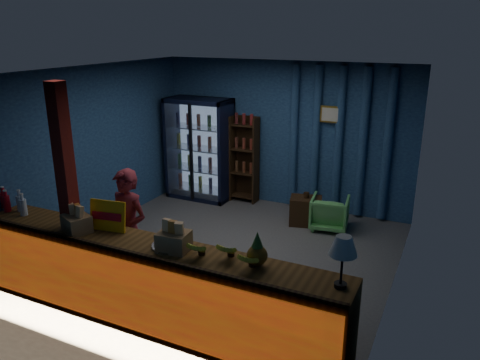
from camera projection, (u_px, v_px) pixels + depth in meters
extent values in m
plane|color=#515154|center=(229.00, 251.00, 6.85)|extent=(4.60, 4.60, 0.00)
plane|color=navy|center=(284.00, 135.00, 8.33)|extent=(4.60, 0.00, 4.60)
plane|color=navy|center=(126.00, 224.00, 4.56)|extent=(4.60, 0.00, 4.60)
plane|color=navy|center=(99.00, 149.00, 7.39)|extent=(0.00, 4.40, 4.40)
plane|color=navy|center=(402.00, 190.00, 5.50)|extent=(0.00, 4.40, 4.40)
plane|color=#472D19|center=(228.00, 70.00, 6.04)|extent=(4.60, 4.60, 0.00)
cube|color=brown|center=(150.00, 284.00, 5.07)|extent=(4.40, 0.55, 0.95)
cube|color=red|center=(133.00, 297.00, 4.83)|extent=(4.35, 0.02, 0.81)
cube|color=#352510|center=(131.00, 253.00, 4.69)|extent=(4.40, 0.04, 0.04)
cube|color=maroon|center=(69.00, 198.00, 5.25)|extent=(0.16, 0.16, 2.60)
cube|color=black|center=(207.00, 146.00, 9.01)|extent=(1.20, 0.06, 1.90)
cube|color=black|center=(174.00, 146.00, 9.01)|extent=(0.06, 0.60, 1.90)
cube|color=black|center=(227.00, 152.00, 8.54)|extent=(0.06, 0.60, 1.90)
cube|color=black|center=(198.00, 101.00, 8.49)|extent=(1.20, 0.60, 0.08)
cube|color=black|center=(201.00, 195.00, 9.06)|extent=(1.20, 0.60, 0.08)
cube|color=#99B2D8|center=(205.00, 147.00, 8.97)|extent=(1.08, 0.02, 1.74)
cube|color=white|center=(192.00, 152.00, 8.54)|extent=(1.12, 0.02, 1.78)
cube|color=black|center=(191.00, 153.00, 8.52)|extent=(0.05, 0.05, 1.80)
cube|color=silver|center=(201.00, 188.00, 9.02)|extent=(1.08, 0.48, 0.02)
cylinder|color=#A93C18|center=(181.00, 179.00, 9.16)|extent=(0.07, 0.07, 0.22)
cylinder|color=#20691A|center=(190.00, 180.00, 9.07)|extent=(0.07, 0.07, 0.22)
cylinder|color=#ADAD1A|center=(200.00, 182.00, 8.98)|extent=(0.07, 0.07, 0.22)
cylinder|color=navy|center=(211.00, 183.00, 8.89)|extent=(0.07, 0.07, 0.22)
cylinder|color=maroon|center=(221.00, 185.00, 8.80)|extent=(0.07, 0.07, 0.22)
cube|color=silver|center=(200.00, 168.00, 8.90)|extent=(1.08, 0.48, 0.02)
cylinder|color=#20691A|center=(180.00, 159.00, 9.04)|extent=(0.07, 0.07, 0.22)
cylinder|color=#ADAD1A|center=(190.00, 160.00, 8.95)|extent=(0.07, 0.07, 0.22)
cylinder|color=navy|center=(200.00, 162.00, 8.86)|extent=(0.07, 0.07, 0.22)
cylinder|color=maroon|center=(210.00, 163.00, 8.76)|extent=(0.07, 0.07, 0.22)
cylinder|color=#A93C18|center=(221.00, 165.00, 8.67)|extent=(0.07, 0.07, 0.22)
cube|color=silver|center=(200.00, 148.00, 8.77)|extent=(1.08, 0.48, 0.02)
cylinder|color=#ADAD1A|center=(179.00, 139.00, 8.92)|extent=(0.07, 0.07, 0.22)
cylinder|color=navy|center=(189.00, 140.00, 8.82)|extent=(0.07, 0.07, 0.22)
cylinder|color=maroon|center=(199.00, 141.00, 8.73)|extent=(0.07, 0.07, 0.22)
cylinder|color=#A93C18|center=(210.00, 143.00, 8.64)|extent=(0.07, 0.07, 0.22)
cylinder|color=#20691A|center=(221.00, 144.00, 8.55)|extent=(0.07, 0.07, 0.22)
cube|color=silver|center=(199.00, 127.00, 8.65)|extent=(1.08, 0.48, 0.02)
cylinder|color=navy|center=(178.00, 118.00, 8.79)|extent=(0.07, 0.07, 0.22)
cylinder|color=maroon|center=(188.00, 119.00, 8.70)|extent=(0.07, 0.07, 0.22)
cylinder|color=#A93C18|center=(199.00, 120.00, 8.61)|extent=(0.07, 0.07, 0.22)
cylinder|color=#20691A|center=(209.00, 121.00, 8.51)|extent=(0.07, 0.07, 0.22)
cylinder|color=#ADAD1A|center=(220.00, 122.00, 8.42)|extent=(0.07, 0.07, 0.22)
cube|color=#352510|center=(247.00, 158.00, 8.73)|extent=(0.50, 0.02, 1.60)
cube|color=#352510|center=(233.00, 158.00, 8.72)|extent=(0.03, 0.28, 1.60)
cube|color=#352510|center=(256.00, 161.00, 8.53)|extent=(0.03, 0.28, 1.60)
cube|color=#352510|center=(244.00, 195.00, 8.84)|extent=(0.46, 0.26, 0.02)
cube|color=#352510|center=(244.00, 173.00, 8.70)|extent=(0.46, 0.26, 0.02)
cube|color=#352510|center=(244.00, 149.00, 8.56)|extent=(0.46, 0.26, 0.02)
cube|color=#352510|center=(244.00, 125.00, 8.42)|extent=(0.46, 0.26, 0.02)
cylinder|color=navy|center=(294.00, 137.00, 8.20)|extent=(0.14, 0.14, 2.50)
cylinder|color=navy|center=(316.00, 139.00, 8.04)|extent=(0.14, 0.14, 2.50)
cylinder|color=navy|center=(339.00, 141.00, 7.87)|extent=(0.14, 0.14, 2.50)
cylinder|color=navy|center=(363.00, 144.00, 7.71)|extent=(0.14, 0.14, 2.50)
cylinder|color=navy|center=(388.00, 146.00, 7.54)|extent=(0.14, 0.14, 2.50)
cube|color=gold|center=(331.00, 114.00, 7.76)|extent=(0.36, 0.03, 0.28)
cube|color=silver|center=(331.00, 115.00, 7.74)|extent=(0.30, 0.01, 0.22)
imported|color=maroon|center=(128.00, 230.00, 5.70)|extent=(0.59, 0.42, 1.54)
imported|color=#5EBB5D|center=(330.00, 213.00, 7.56)|extent=(0.66, 0.67, 0.54)
cube|color=#352510|center=(306.00, 211.00, 7.74)|extent=(0.59, 0.49, 0.46)
cylinder|color=#352510|center=(306.00, 195.00, 7.66)|extent=(0.09, 0.09, 0.09)
cube|color=#EDA50C|center=(108.00, 216.00, 5.22)|extent=(0.44, 0.15, 0.35)
cube|color=red|center=(107.00, 216.00, 5.20)|extent=(0.37, 0.08, 0.09)
cylinder|color=red|center=(4.00, 200.00, 5.90)|extent=(0.09, 0.09, 0.20)
cylinder|color=red|center=(2.00, 189.00, 5.86)|extent=(0.04, 0.04, 0.08)
cylinder|color=white|center=(2.00, 187.00, 5.85)|extent=(0.04, 0.04, 0.02)
cylinder|color=red|center=(7.00, 204.00, 5.78)|extent=(0.09, 0.09, 0.20)
cylinder|color=red|center=(5.00, 193.00, 5.73)|extent=(0.04, 0.04, 0.08)
cylinder|color=white|center=(4.00, 191.00, 5.72)|extent=(0.04, 0.04, 0.02)
cylinder|color=silver|center=(20.00, 203.00, 5.79)|extent=(0.09, 0.09, 0.20)
cylinder|color=silver|center=(19.00, 193.00, 5.74)|extent=(0.04, 0.04, 0.08)
cylinder|color=white|center=(18.00, 190.00, 5.73)|extent=(0.04, 0.04, 0.02)
cylinder|color=silver|center=(23.00, 207.00, 5.66)|extent=(0.09, 0.09, 0.20)
cylinder|color=silver|center=(22.00, 197.00, 5.62)|extent=(0.04, 0.04, 0.08)
cylinder|color=white|center=(21.00, 194.00, 5.61)|extent=(0.04, 0.04, 0.02)
cube|color=#9D774B|center=(77.00, 224.00, 5.20)|extent=(0.38, 0.35, 0.20)
cube|color=orange|center=(72.00, 208.00, 5.20)|extent=(0.09, 0.08, 0.13)
cube|color=#C47A24|center=(75.00, 210.00, 5.15)|extent=(0.09, 0.08, 0.13)
cube|color=orange|center=(78.00, 212.00, 5.09)|extent=(0.09, 0.08, 0.13)
cube|color=#9D774B|center=(174.00, 241.00, 4.77)|extent=(0.34, 0.29, 0.20)
cube|color=orange|center=(166.00, 225.00, 4.74)|extent=(0.09, 0.06, 0.13)
cube|color=#C47A24|center=(173.00, 226.00, 4.71)|extent=(0.09, 0.06, 0.13)
cube|color=orange|center=(180.00, 227.00, 4.69)|extent=(0.09, 0.06, 0.13)
cylinder|color=silver|center=(172.00, 245.00, 4.88)|extent=(0.42, 0.42, 0.02)
cube|color=orange|center=(178.00, 244.00, 4.83)|extent=(0.09, 0.06, 0.05)
cube|color=#C47A24|center=(179.00, 241.00, 4.89)|extent=(0.11, 0.11, 0.05)
cube|color=orange|center=(176.00, 239.00, 4.94)|extent=(0.06, 0.09, 0.05)
cube|color=#C47A24|center=(170.00, 239.00, 4.94)|extent=(0.11, 0.11, 0.05)
cube|color=orange|center=(165.00, 241.00, 4.90)|extent=(0.09, 0.06, 0.05)
cube|color=#C47A24|center=(164.00, 243.00, 4.84)|extent=(0.11, 0.11, 0.05)
cube|color=orange|center=(167.00, 245.00, 4.80)|extent=(0.06, 0.09, 0.05)
cube|color=#C47A24|center=(173.00, 246.00, 4.79)|extent=(0.11, 0.11, 0.05)
cylinder|color=black|center=(340.00, 285.00, 4.11)|extent=(0.12, 0.12, 0.04)
cylinder|color=black|center=(342.00, 268.00, 4.06)|extent=(0.02, 0.02, 0.35)
cone|color=white|center=(343.00, 246.00, 3.99)|extent=(0.25, 0.25, 0.17)
sphere|color=brown|center=(257.00, 255.00, 4.45)|extent=(0.20, 0.20, 0.20)
cone|color=#2D5E20|center=(257.00, 239.00, 4.40)|extent=(0.11, 0.11, 0.16)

